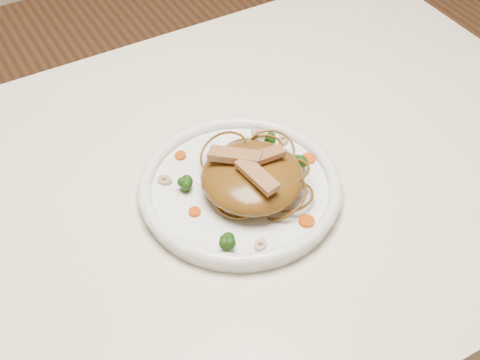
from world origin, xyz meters
TOP-DOWN VIEW (x-y plane):
  - table at (0.00, 0.00)m, footprint 1.20×0.80m
  - plate at (0.01, -0.04)m, footprint 0.38×0.38m
  - noodle_mound at (0.02, -0.05)m, footprint 0.15×0.15m
  - chicken_a at (0.04, -0.05)m, footprint 0.06×0.02m
  - chicken_b at (0.00, -0.03)m, footprint 0.07×0.07m
  - chicken_c at (0.01, -0.08)m, footprint 0.03×0.07m
  - broccoli_0 at (0.09, 0.01)m, footprint 0.04×0.04m
  - broccoli_1 at (-0.07, -0.00)m, footprint 0.02×0.02m
  - broccoli_2 at (-0.07, -0.12)m, footprint 0.03×0.03m
  - broccoli_3 at (0.09, -0.05)m, footprint 0.03×0.03m
  - carrot_0 at (0.04, 0.04)m, footprint 0.03×0.03m
  - carrot_1 at (-0.07, -0.05)m, footprint 0.02×0.02m
  - carrot_2 at (0.12, -0.04)m, footprint 0.03×0.03m
  - carrot_3 at (-0.04, 0.06)m, footprint 0.02×0.02m
  - carrot_4 at (0.05, -0.14)m, footprint 0.02×0.02m
  - mushroom_0 at (-0.02, -0.14)m, footprint 0.03×0.03m
  - mushroom_1 at (0.11, 0.02)m, footprint 0.03×0.03m
  - mushroom_2 at (-0.08, 0.03)m, footprint 0.03×0.03m
  - mushroom_3 at (0.09, 0.05)m, footprint 0.03×0.03m

SIDE VIEW (x-z plane):
  - table at x=0.00m, z-range 0.28..1.03m
  - plate at x=0.01m, z-range 0.75..0.77m
  - carrot_0 at x=0.04m, z-range 0.77..0.77m
  - carrot_1 at x=-0.07m, z-range 0.77..0.77m
  - carrot_2 at x=0.12m, z-range 0.77..0.77m
  - carrot_3 at x=-0.04m, z-range 0.77..0.77m
  - carrot_4 at x=0.05m, z-range 0.77..0.77m
  - mushroom_0 at x=-0.02m, z-range 0.77..0.77m
  - mushroom_1 at x=0.11m, z-range 0.77..0.77m
  - mushroom_2 at x=-0.08m, z-range 0.77..0.77m
  - mushroom_3 at x=0.09m, z-range 0.77..0.77m
  - broccoli_1 at x=-0.07m, z-range 0.77..0.79m
  - broccoli_2 at x=-0.07m, z-range 0.77..0.80m
  - broccoli_0 at x=0.09m, z-range 0.77..0.80m
  - broccoli_3 at x=0.09m, z-range 0.77..0.80m
  - noodle_mound at x=0.02m, z-range 0.77..0.82m
  - chicken_a at x=0.04m, z-range 0.82..0.83m
  - chicken_c at x=0.01m, z-range 0.82..0.83m
  - chicken_b at x=0.00m, z-range 0.82..0.83m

